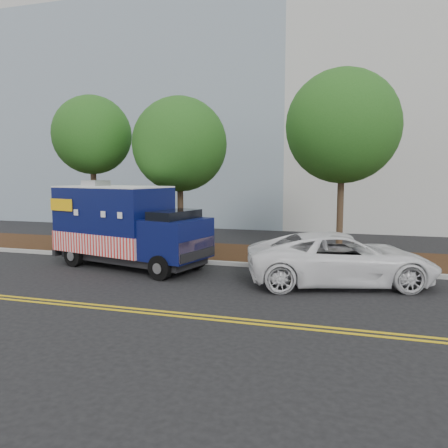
% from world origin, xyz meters
% --- Properties ---
extents(ground, '(120.00, 120.00, 0.00)m').
position_xyz_m(ground, '(0.00, 0.00, 0.00)').
color(ground, black).
rests_on(ground, ground).
extents(curb, '(120.00, 0.18, 0.15)m').
position_xyz_m(curb, '(0.00, 1.40, 0.07)').
color(curb, '#9E9E99').
rests_on(curb, ground).
extents(mulch_strip, '(120.00, 4.00, 0.15)m').
position_xyz_m(mulch_strip, '(0.00, 3.50, 0.07)').
color(mulch_strip, black).
rests_on(mulch_strip, ground).
extents(centerline_near, '(120.00, 0.10, 0.01)m').
position_xyz_m(centerline_near, '(0.00, -4.45, 0.01)').
color(centerline_near, gold).
rests_on(centerline_near, ground).
extents(centerline_far, '(120.00, 0.10, 0.01)m').
position_xyz_m(centerline_far, '(0.00, -4.70, 0.01)').
color(centerline_far, gold).
rests_on(centerline_far, ground).
extents(office_building, '(46.00, 20.00, 30.40)m').
position_xyz_m(office_building, '(2.00, 22.00, 15.20)').
color(office_building, silver).
rests_on(office_building, ground).
extents(tree_a, '(3.55, 3.55, 7.00)m').
position_xyz_m(tree_a, '(-5.41, 3.32, 5.20)').
color(tree_a, '#38281C').
rests_on(tree_a, ground).
extents(tree_b, '(4.00, 4.00, 6.71)m').
position_xyz_m(tree_b, '(-1.04, 3.12, 4.70)').
color(tree_b, '#38281C').
rests_on(tree_b, ground).
extents(tree_c, '(4.49, 4.49, 7.58)m').
position_xyz_m(tree_c, '(5.59, 3.85, 5.32)').
color(tree_c, '#38281C').
rests_on(tree_c, ground).
extents(sign_post, '(0.06, 0.06, 2.40)m').
position_xyz_m(sign_post, '(-2.52, 1.72, 1.20)').
color(sign_post, '#473828').
rests_on(sign_post, ground).
extents(food_truck, '(6.45, 3.66, 3.22)m').
position_xyz_m(food_truck, '(-2.09, 0.15, 1.46)').
color(food_truck, black).
rests_on(food_truck, ground).
extents(white_car, '(6.39, 4.22, 1.63)m').
position_xyz_m(white_car, '(5.77, -0.26, 0.82)').
color(white_car, white).
rests_on(white_car, ground).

